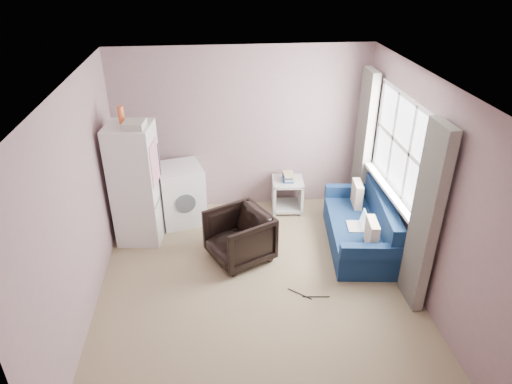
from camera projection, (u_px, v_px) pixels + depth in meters
room at (259, 197)px, 5.00m from camera, size 3.84×4.24×2.54m
armchair at (239, 234)px, 5.94m from camera, size 0.94×0.96×0.75m
fridge at (136, 184)px, 6.15m from camera, size 0.65×0.64×1.92m
washing_machine at (181, 193)px, 6.75m from camera, size 0.76×0.76×0.89m
side_table at (287, 193)px, 7.10m from camera, size 0.50×0.50×0.64m
sofa at (362, 229)px, 6.25m from camera, size 0.95×1.75×0.75m
window_dressing at (390, 175)px, 5.84m from camera, size 0.17×2.62×2.18m
floor_cables at (308, 295)px, 5.45m from camera, size 0.47×0.22×0.01m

